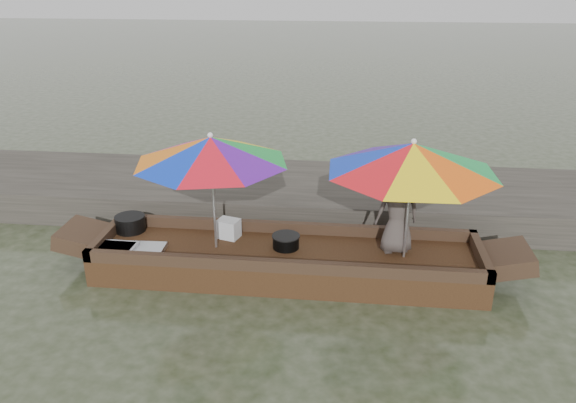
# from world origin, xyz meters

# --- Properties ---
(water) EXTENTS (80.00, 80.00, 0.00)m
(water) POSITION_xyz_m (0.00, 0.00, 0.00)
(water) COLOR #273019
(water) RESTS_ON ground
(dock) EXTENTS (22.00, 2.20, 0.50)m
(dock) POSITION_xyz_m (0.00, 2.20, 0.25)
(dock) COLOR #2D2B26
(dock) RESTS_ON ground
(boat_hull) EXTENTS (4.99, 1.20, 0.35)m
(boat_hull) POSITION_xyz_m (0.00, 0.00, 0.17)
(boat_hull) COLOR black
(boat_hull) RESTS_ON water
(cooking_pot) EXTENTS (0.42, 0.42, 0.22)m
(cooking_pot) POSITION_xyz_m (-2.24, 0.36, 0.46)
(cooking_pot) COLOR black
(cooking_pot) RESTS_ON boat_hull
(tray_crayfish) EXTENTS (0.53, 0.37, 0.09)m
(tray_crayfish) POSITION_xyz_m (-2.19, -0.29, 0.39)
(tray_crayfish) COLOR silver
(tray_crayfish) RESTS_ON boat_hull
(tray_scallop) EXTENTS (0.53, 0.37, 0.06)m
(tray_scallop) POSITION_xyz_m (-1.84, -0.22, 0.38)
(tray_scallop) COLOR silver
(tray_scallop) RESTS_ON boat_hull
(charcoal_grill) EXTENTS (0.35, 0.35, 0.16)m
(charcoal_grill) POSITION_xyz_m (-0.03, 0.08, 0.43)
(charcoal_grill) COLOR black
(charcoal_grill) RESTS_ON boat_hull
(supply_bag) EXTENTS (0.33, 0.29, 0.26)m
(supply_bag) POSITION_xyz_m (-0.83, 0.31, 0.48)
(supply_bag) COLOR #B5BFC7
(supply_bag) RESTS_ON boat_hull
(vendor) EXTENTS (0.63, 0.50, 1.14)m
(vendor) POSITION_xyz_m (1.39, 0.16, 0.92)
(vendor) COLOR #473F3B
(vendor) RESTS_ON boat_hull
(umbrella_bow) EXTENTS (2.25, 2.25, 1.55)m
(umbrella_bow) POSITION_xyz_m (-0.94, 0.00, 1.12)
(umbrella_bow) COLOR green
(umbrella_bow) RESTS_ON boat_hull
(umbrella_stern) EXTENTS (2.78, 2.78, 1.55)m
(umbrella_stern) POSITION_xyz_m (1.49, 0.00, 1.12)
(umbrella_stern) COLOR #E51495
(umbrella_stern) RESTS_ON boat_hull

